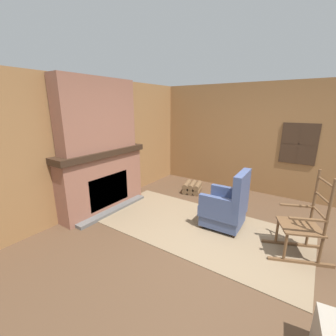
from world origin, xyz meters
name	(u,v)px	position (x,y,z in m)	size (l,w,h in m)	color
ground_plane	(222,251)	(0.00, 0.00, 0.00)	(14.00, 14.00, 0.00)	#4C3523
wood_panel_wall_left	(93,146)	(-2.66, 0.00, 1.25)	(0.06, 5.86, 2.49)	olive
wood_panel_wall_back	(270,140)	(0.01, 2.66, 1.25)	(5.86, 0.09, 2.49)	olive
fireplace_hearth	(104,180)	(-2.44, 0.00, 0.59)	(0.56, 1.88, 1.19)	brown
chimney_breast	(98,115)	(-2.45, 0.00, 1.83)	(0.31, 1.57, 1.28)	brown
area_rug	(195,226)	(-0.62, 0.38, 0.01)	(3.49, 1.68, 0.01)	#7A664C
armchair	(226,207)	(-0.20, 0.65, 0.36)	(0.68, 0.64, 1.00)	#3D4C75
rocking_chair	(303,228)	(0.91, 0.51, 0.41)	(0.91, 0.72, 1.18)	brown
firewood_stack	(192,187)	(-1.42, 1.75, 0.12)	(0.49, 0.53, 0.24)	brown
oil_lamp_vase	(86,146)	(-2.49, -0.29, 1.29)	(0.10, 0.10, 0.30)	#B24C42
storage_case	(109,144)	(-2.49, 0.25, 1.26)	(0.13, 0.28, 0.15)	gray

